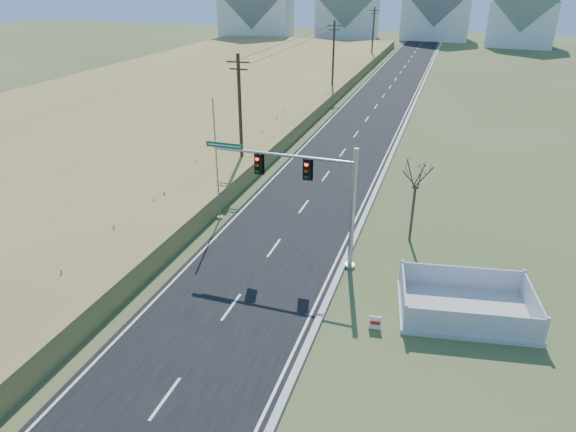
# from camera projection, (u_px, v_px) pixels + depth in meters

# --- Properties ---
(ground) EXTENTS (260.00, 260.00, 0.00)m
(ground) POSITION_uv_depth(u_px,v_px,m) (247.00, 286.00, 25.68)
(ground) COLOR #3E4D25
(ground) RESTS_ON ground
(road) EXTENTS (8.00, 180.00, 0.06)m
(road) POSITION_uv_depth(u_px,v_px,m) (388.00, 90.00, 68.65)
(road) COLOR black
(road) RESTS_ON ground
(curb) EXTENTS (0.30, 180.00, 0.18)m
(curb) POSITION_uv_depth(u_px,v_px,m) (420.00, 92.00, 67.47)
(curb) COLOR #B2AFA8
(curb) RESTS_ON ground
(reed_marsh) EXTENTS (38.00, 110.00, 1.30)m
(reed_marsh) POSITION_uv_depth(u_px,v_px,m) (192.00, 89.00, 66.49)
(reed_marsh) COLOR #9B8B46
(reed_marsh) RESTS_ON ground
(utility_pole_near) EXTENTS (1.80, 0.26, 9.00)m
(utility_pole_near) POSITION_uv_depth(u_px,v_px,m) (240.00, 113.00, 38.39)
(utility_pole_near) COLOR #422D1E
(utility_pole_near) RESTS_ON ground
(utility_pole_mid) EXTENTS (1.80, 0.26, 9.00)m
(utility_pole_mid) POSITION_uv_depth(u_px,v_px,m) (333.00, 57.00, 64.18)
(utility_pole_mid) COLOR #422D1E
(utility_pole_mid) RESTS_ON ground
(utility_pole_far) EXTENTS (1.80, 0.26, 9.00)m
(utility_pole_far) POSITION_uv_depth(u_px,v_px,m) (373.00, 33.00, 89.97)
(utility_pole_far) COLOR #422D1E
(utility_pole_far) RESTS_ON ground
(condo_nw) EXTENTS (17.69, 13.38, 19.05)m
(condo_nw) POSITION_uv_depth(u_px,v_px,m) (257.00, 4.00, 118.95)
(condo_nw) COLOR white
(condo_nw) RESTS_ON ground
(condo_nnw) EXTENTS (14.93, 11.17, 17.03)m
(condo_nnw) POSITION_uv_depth(u_px,v_px,m) (348.00, 7.00, 120.58)
(condo_nnw) COLOR white
(condo_nnw) RESTS_ON ground
(condo_n) EXTENTS (15.27, 10.20, 18.54)m
(condo_n) POSITION_uv_depth(u_px,v_px,m) (437.00, 5.00, 118.15)
(condo_n) COLOR white
(condo_n) RESTS_ON ground
(condo_ne) EXTENTS (14.12, 10.51, 16.52)m
(condo_ne) POSITION_uv_depth(u_px,v_px,m) (524.00, 12.00, 106.58)
(condo_ne) COLOR white
(condo_ne) RESTS_ON ground
(traffic_signal_mast) EXTENTS (8.29, 0.57, 6.60)m
(traffic_signal_mast) POSITION_uv_depth(u_px,v_px,m) (318.00, 192.00, 26.08)
(traffic_signal_mast) COLOR #9EA0A5
(traffic_signal_mast) RESTS_ON ground
(fence_enclosure) EXTENTS (6.56, 4.98, 1.36)m
(fence_enclosure) POSITION_uv_depth(u_px,v_px,m) (465.00, 308.00, 23.48)
(fence_enclosure) COLOR #B7B5AD
(fence_enclosure) RESTS_ON ground
(open_sign) EXTENTS (0.53, 0.12, 0.66)m
(open_sign) POSITION_uv_depth(u_px,v_px,m) (375.00, 323.00, 22.38)
(open_sign) COLOR white
(open_sign) RESTS_ON ground
(flagpole) EXTENTS (0.35, 0.35, 7.74)m
(flagpole) POSITION_uv_depth(u_px,v_px,m) (217.00, 173.00, 31.38)
(flagpole) COLOR #B7B5AD
(flagpole) RESTS_ON ground
(bare_tree) EXTENTS (1.94, 1.94, 5.15)m
(bare_tree) POSITION_uv_depth(u_px,v_px,m) (417.00, 174.00, 28.30)
(bare_tree) COLOR #4C3F33
(bare_tree) RESTS_ON ground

